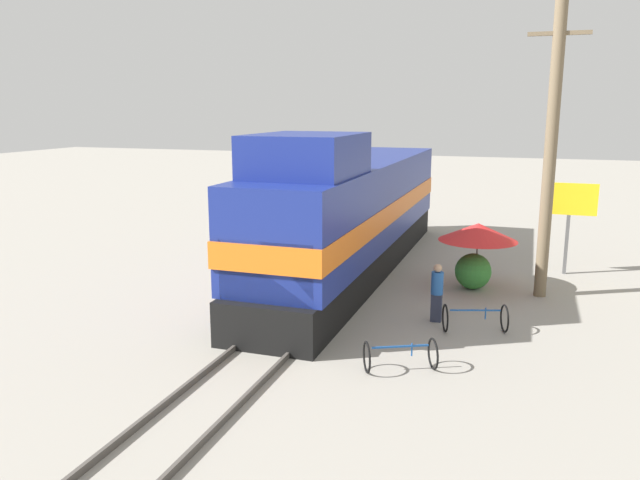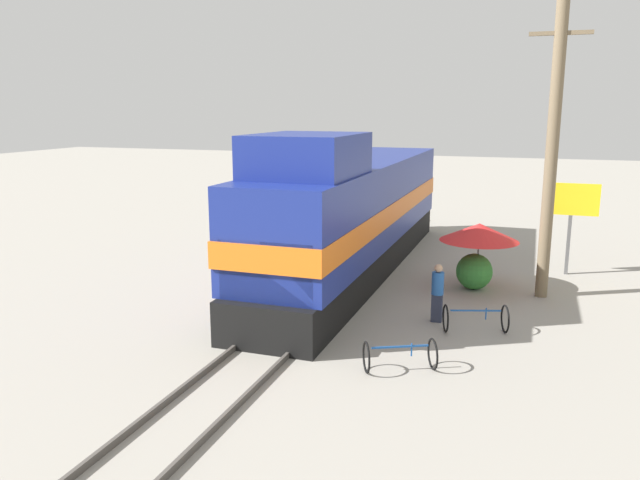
% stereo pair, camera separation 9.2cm
% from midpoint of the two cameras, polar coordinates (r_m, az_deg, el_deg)
% --- Properties ---
extents(ground_plane, '(120.00, 120.00, 0.00)m').
position_cam_midpoint_polar(ground_plane, '(20.27, 0.57, -5.00)').
color(ground_plane, gray).
extents(rail_near, '(0.08, 29.04, 0.15)m').
position_cam_midpoint_polar(rail_near, '(20.47, -1.35, -4.61)').
color(rail_near, '#4C4742').
rests_on(rail_near, ground_plane).
extents(rail_far, '(0.08, 29.04, 0.15)m').
position_cam_midpoint_polar(rail_far, '(20.04, 2.52, -4.99)').
color(rail_far, '#4C4742').
rests_on(rail_far, ground_plane).
extents(locomotive, '(3.00, 16.85, 5.22)m').
position_cam_midpoint_polar(locomotive, '(22.20, 2.70, 2.35)').
color(locomotive, black).
rests_on(locomotive, ground_plane).
extents(utility_pole, '(1.80, 0.38, 9.18)m').
position_cam_midpoint_polar(utility_pole, '(20.53, 20.21, 7.73)').
color(utility_pole, '#726047').
rests_on(utility_pole, ground_plane).
extents(vendor_umbrella, '(2.58, 2.58, 2.22)m').
position_cam_midpoint_polar(vendor_umbrella, '(21.12, 14.13, 0.72)').
color(vendor_umbrella, '#4C4C4C').
rests_on(vendor_umbrella, ground_plane).
extents(billboard_sign, '(1.84, 0.12, 3.31)m').
position_cam_midpoint_polar(billboard_sign, '(23.94, 21.75, 2.88)').
color(billboard_sign, '#595959').
rests_on(billboard_sign, ground_plane).
extents(shrub_cluster, '(1.20, 1.20, 1.20)m').
position_cam_midpoint_polar(shrub_cluster, '(21.36, 13.70, -2.79)').
color(shrub_cluster, '#388C38').
rests_on(shrub_cluster, ground_plane).
extents(person_bystander, '(0.34, 0.34, 1.68)m').
position_cam_midpoint_polar(person_bystander, '(17.83, 10.50, -4.57)').
color(person_bystander, '#2D3347').
rests_on(person_bystander, ground_plane).
extents(bicycle, '(1.80, 1.23, 0.77)m').
position_cam_midpoint_polar(bicycle, '(17.39, 13.83, -6.94)').
color(bicycle, black).
rests_on(bicycle, ground_plane).
extents(bicycle_spare, '(1.77, 1.37, 0.74)m').
position_cam_midpoint_polar(bicycle_spare, '(14.64, 7.16, -10.40)').
color(bicycle_spare, black).
rests_on(bicycle_spare, ground_plane).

